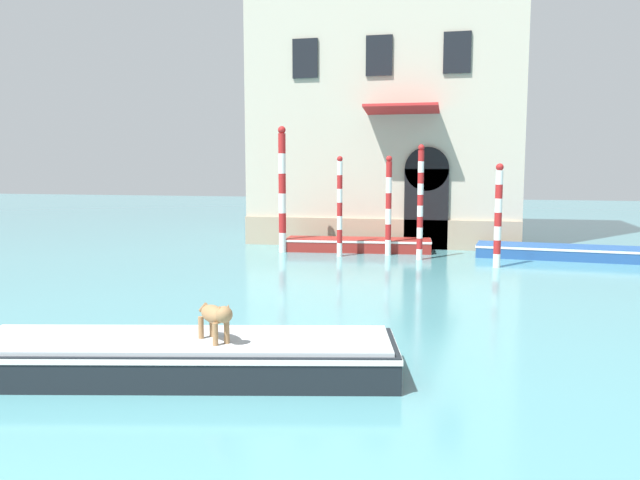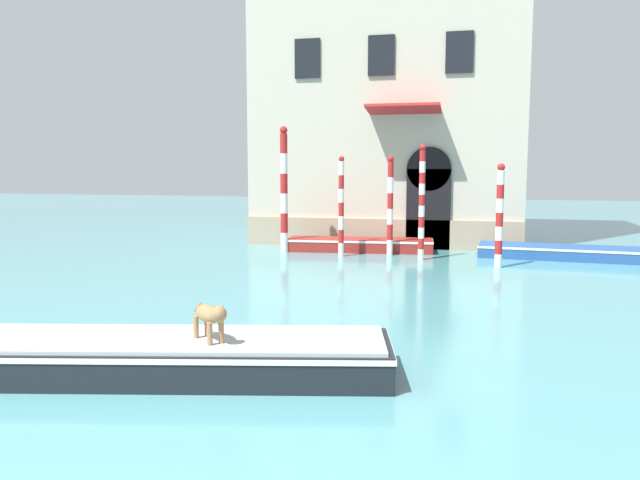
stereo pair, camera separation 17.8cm
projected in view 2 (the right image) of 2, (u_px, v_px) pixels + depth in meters
The scene contains 10 objects.
palazzo_left at pixel (392, 17), 26.49m from camera, with size 10.96×7.40×19.05m.
boat_foreground at pixel (178, 355), 9.58m from camera, with size 6.77×3.07×0.60m.
dog_on_deck at pixel (210, 315), 9.27m from camera, with size 0.75×0.67×0.61m.
boat_moored_near_palazzo at pixel (360, 244), 23.62m from camera, with size 5.58×1.85×0.49m.
boat_moored_far at pixel (567, 252), 21.63m from camera, with size 6.05×2.06×0.45m.
mooring_pole_0 at pixel (284, 189), 23.13m from camera, with size 0.29×0.29×4.67m.
mooring_pole_1 at pixel (341, 206), 22.08m from camera, with size 0.20×0.20×3.56m.
mooring_pole_2 at pixel (422, 202), 21.22m from camera, with size 0.21×0.21×3.94m.
mooring_pole_3 at pixel (390, 205), 22.37m from camera, with size 0.22×0.22×3.58m.
mooring_pole_4 at pixel (500, 215), 19.60m from camera, with size 0.24×0.24×3.30m.
Camera 2 is at (3.68, -2.90, 3.21)m, focal length 35.00 mm.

